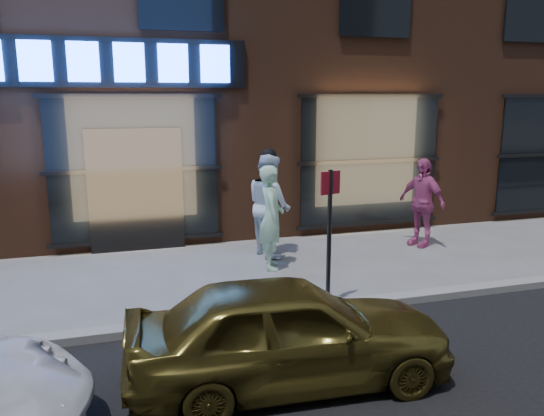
{
  "coord_description": "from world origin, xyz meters",
  "views": [
    {
      "loc": [
        -0.32,
        -6.55,
        3.01
      ],
      "look_at": [
        2.07,
        1.6,
        1.2
      ],
      "focal_mm": 35.0,
      "sensor_mm": 36.0,
      "label": 1
    }
  ],
  "objects_px": {
    "sign_post": "(329,226)",
    "passerby": "(421,202)",
    "man_cap": "(269,205)",
    "gold_sedan": "(289,331)",
    "man_bowtie": "(271,218)"
  },
  "relations": [
    {
      "from": "man_bowtie",
      "to": "passerby",
      "type": "height_order",
      "value": "man_bowtie"
    },
    {
      "from": "gold_sedan",
      "to": "sign_post",
      "type": "distance_m",
      "value": 2.21
    },
    {
      "from": "sign_post",
      "to": "man_bowtie",
      "type": "bearing_deg",
      "value": 81.73
    },
    {
      "from": "man_bowtie",
      "to": "passerby",
      "type": "relative_size",
      "value": 1.02
    },
    {
      "from": "man_cap",
      "to": "sign_post",
      "type": "relative_size",
      "value": 0.97
    },
    {
      "from": "man_cap",
      "to": "gold_sedan",
      "type": "xyz_separation_m",
      "value": [
        -1.1,
        -4.55,
        -0.39
      ]
    },
    {
      "from": "man_bowtie",
      "to": "passerby",
      "type": "distance_m",
      "value": 3.36
    },
    {
      "from": "man_bowtie",
      "to": "gold_sedan",
      "type": "xyz_separation_m",
      "value": [
        -0.9,
        -3.74,
        -0.34
      ]
    },
    {
      "from": "passerby",
      "to": "gold_sedan",
      "type": "height_order",
      "value": "passerby"
    },
    {
      "from": "sign_post",
      "to": "passerby",
      "type": "bearing_deg",
      "value": 23.35
    },
    {
      "from": "passerby",
      "to": "gold_sedan",
      "type": "distance_m",
      "value": 6.02
    },
    {
      "from": "man_cap",
      "to": "gold_sedan",
      "type": "distance_m",
      "value": 4.7
    },
    {
      "from": "passerby",
      "to": "sign_post",
      "type": "distance_m",
      "value": 3.96
    },
    {
      "from": "man_bowtie",
      "to": "gold_sedan",
      "type": "distance_m",
      "value": 3.86
    },
    {
      "from": "gold_sedan",
      "to": "sign_post",
      "type": "xyz_separation_m",
      "value": [
        1.17,
        1.77,
        0.63
      ]
    }
  ]
}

